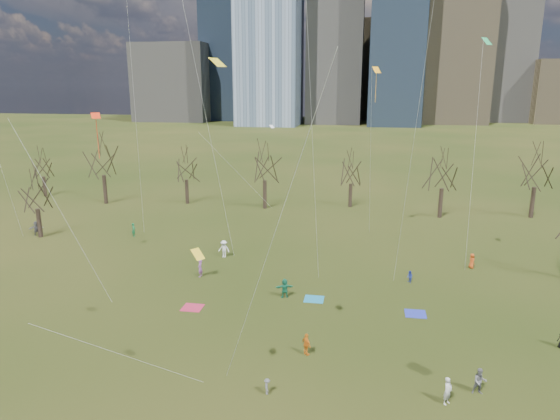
% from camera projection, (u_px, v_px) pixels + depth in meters
% --- Properties ---
extents(ground, '(500.00, 500.00, 0.00)m').
position_uv_depth(ground, '(249.00, 360.00, 32.12)').
color(ground, black).
rests_on(ground, ground).
extents(downtown_skyline, '(212.50, 78.00, 118.00)m').
position_uv_depth(downtown_skyline, '(349.00, 35.00, 224.29)').
color(downtown_skyline, slate).
rests_on(downtown_skyline, ground).
extents(bare_tree_row, '(113.04, 29.80, 9.50)m').
position_uv_depth(bare_tree_row, '(311.00, 171.00, 66.21)').
color(bare_tree_row, black).
rests_on(bare_tree_row, ground).
extents(blanket_teal, '(1.60, 1.50, 0.03)m').
position_uv_depth(blanket_teal, '(314.00, 299.00, 41.20)').
color(blanket_teal, teal).
rests_on(blanket_teal, ground).
extents(blanket_navy, '(1.60, 1.50, 0.03)m').
position_uv_depth(blanket_navy, '(415.00, 314.00, 38.58)').
color(blanket_navy, '#2532B0').
rests_on(blanket_navy, ground).
extents(blanket_crimson, '(1.60, 1.50, 0.03)m').
position_uv_depth(blanket_crimson, '(192.00, 308.00, 39.63)').
color(blanket_crimson, '#B82447').
rests_on(blanket_crimson, ground).
extents(person_1, '(0.67, 0.69, 1.60)m').
position_uv_depth(person_1, '(448.00, 391.00, 27.55)').
color(person_1, silver).
rests_on(person_1, ground).
extents(person_3, '(0.52, 0.70, 0.98)m').
position_uv_depth(person_3, '(267.00, 386.00, 28.49)').
color(person_3, '#5A5A5E').
rests_on(person_3, ground).
extents(person_4, '(0.87, 0.91, 1.52)m').
position_uv_depth(person_4, '(306.00, 344.00, 32.56)').
color(person_4, orange).
rests_on(person_4, ground).
extents(person_5, '(1.60, 0.98, 1.65)m').
position_uv_depth(person_5, '(285.00, 288.00, 41.38)').
color(person_5, '#19734F').
rests_on(person_5, ground).
extents(person_7, '(0.43, 0.63, 1.66)m').
position_uv_depth(person_7, '(200.00, 268.00, 45.88)').
color(person_7, '#9851A2').
rests_on(person_7, ground).
extents(person_8, '(0.61, 0.67, 1.12)m').
position_uv_depth(person_8, '(410.00, 277.00, 44.50)').
color(person_8, '#293BB2').
rests_on(person_8, ground).
extents(person_9, '(1.20, 0.74, 1.79)m').
position_uv_depth(person_9, '(224.00, 249.00, 51.06)').
color(person_9, silver).
rests_on(person_9, ground).
extents(person_11, '(1.56, 1.34, 1.70)m').
position_uv_depth(person_11, '(36.00, 228.00, 58.46)').
color(person_11, slate).
rests_on(person_11, ground).
extents(person_12, '(0.68, 0.83, 1.47)m').
position_uv_depth(person_12, '(472.00, 261.00, 48.04)').
color(person_12, '#CA4916').
rests_on(person_12, ground).
extents(person_13, '(0.49, 0.65, 1.61)m').
position_uv_depth(person_13, '(134.00, 230.00, 58.09)').
color(person_13, '#1B7A40').
rests_on(person_13, ground).
extents(person_14, '(0.82, 0.67, 1.59)m').
position_uv_depth(person_14, '(480.00, 381.00, 28.43)').
color(person_14, slate).
rests_on(person_14, ground).
extents(kites_airborne, '(63.90, 48.50, 34.52)m').
position_uv_depth(kites_airborne, '(291.00, 123.00, 39.32)').
color(kites_airborne, red).
rests_on(kites_airborne, ground).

